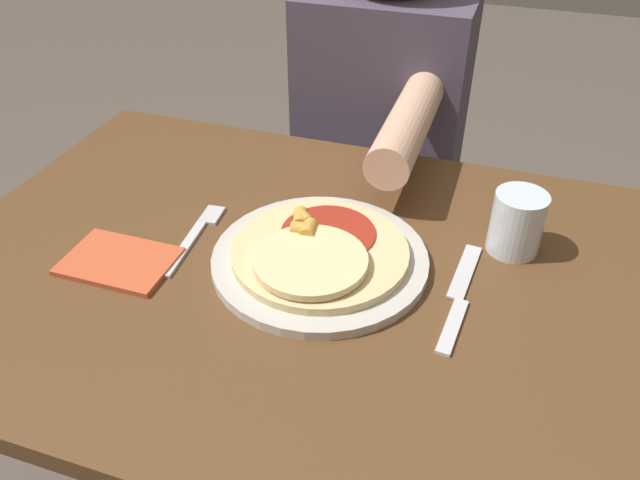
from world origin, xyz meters
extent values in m
cube|color=brown|center=(0.00, 0.00, 0.72)|extent=(1.07, 0.72, 0.03)
cylinder|color=brown|center=(-0.47, 0.30, 0.35)|extent=(0.06, 0.06, 0.71)
cylinder|color=brown|center=(0.47, 0.30, 0.35)|extent=(0.06, 0.06, 0.71)
cylinder|color=beige|center=(0.00, 0.01, 0.74)|extent=(0.30, 0.30, 0.01)
cylinder|color=#E0C689|center=(0.00, 0.01, 0.76)|extent=(0.24, 0.24, 0.01)
cylinder|color=#9E2819|center=(0.00, 0.05, 0.77)|extent=(0.13, 0.13, 0.00)
cylinder|color=beige|center=(0.00, -0.02, 0.77)|extent=(0.15, 0.15, 0.01)
cylinder|color=gold|center=(-0.03, 0.03, 0.78)|extent=(0.03, 0.02, 0.02)
cylinder|color=gold|center=(-0.02, 0.03, 0.78)|extent=(0.02, 0.03, 0.02)
cylinder|color=gold|center=(-0.04, 0.06, 0.78)|extent=(0.03, 0.03, 0.02)
cylinder|color=gold|center=(-0.04, 0.06, 0.78)|extent=(0.03, 0.04, 0.02)
cube|color=silver|center=(-0.19, -0.02, 0.74)|extent=(0.02, 0.13, 0.00)
cube|color=silver|center=(-0.19, 0.07, 0.74)|extent=(0.03, 0.05, 0.00)
cube|color=silver|center=(0.19, -0.05, 0.74)|extent=(0.03, 0.10, 0.00)
cube|color=silver|center=(0.19, 0.06, 0.74)|extent=(0.03, 0.12, 0.00)
cylinder|color=silver|center=(0.25, 0.13, 0.78)|extent=(0.07, 0.07, 0.09)
cube|color=#C6512D|center=(-0.26, -0.07, 0.74)|extent=(0.15, 0.10, 0.01)
cylinder|color=#2D2D38|center=(-0.12, 0.56, 0.23)|extent=(0.11, 0.11, 0.46)
cylinder|color=#2D2D38|center=(0.03, 0.56, 0.23)|extent=(0.11, 0.11, 0.46)
cube|color=#4C4256|center=(-0.04, 0.56, 0.71)|extent=(0.33, 0.22, 0.49)
cylinder|color=tan|center=(0.06, 0.30, 0.82)|extent=(0.07, 0.30, 0.07)
camera|label=1|loc=(0.21, -0.62, 1.28)|focal=35.00mm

